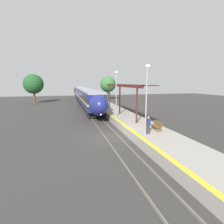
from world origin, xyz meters
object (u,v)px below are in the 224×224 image
Objects in this scene: railway_signal at (75,96)px; lamppost_mid at (116,91)px; platform_bench at (157,126)px; person_waiting at (148,125)px; train at (84,95)px; lamppost_near at (146,96)px.

lamppost_mid reaches higher than railway_signal.
person_waiting is (-1.34, -0.87, 0.37)m from platform_bench.
train is 29.46m from platform_bench.
platform_bench is at bearing -77.27° from lamppost_mid.
platform_bench is 8.84m from lamppost_mid.
train is 30.62m from lamppost_near.
railway_signal is at bearing 101.27° from person_waiting.
person_waiting is 9.37m from lamppost_mid.
person_waiting is at bearing -78.73° from railway_signal.
railway_signal is 0.66× the size of lamppost_near.
train is 30.16m from person_waiting.
railway_signal reaches higher than platform_bench.
person_waiting is at bearing -84.65° from train.
railway_signal is 27.26m from lamppost_near.
platform_bench is at bearing -75.49° from railway_signal.
person_waiting is 2.73m from lamppost_near.
platform_bench is at bearing 33.02° from person_waiting.
train is at bearing 98.11° from platform_bench.
lamppost_near reaches higher than railway_signal.
person_waiting is 0.26× the size of lamppost_mid.
lamppost_near and lamppost_mid have the same top height.
platform_bench is 1.64m from person_waiting.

